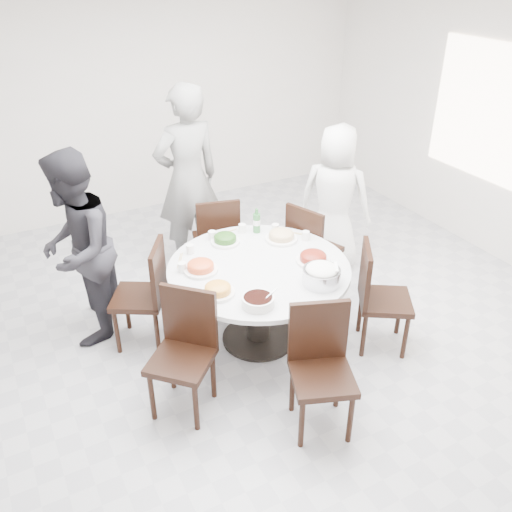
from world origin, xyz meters
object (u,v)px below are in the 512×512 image
diner_right (335,198)px  chair_s (323,375)px  chair_nw (138,295)px  diner_middle (188,179)px  chair_se (386,299)px  diner_left (77,250)px  chair_ne (315,248)px  chair_sw (181,358)px  chair_n (216,238)px  soup_bowl (258,301)px  beverage_bottle (257,221)px  dining_table (259,304)px  rice_bowl (321,277)px

diner_right → chair_s: bearing=102.5°
chair_nw → diner_middle: bearing=170.0°
chair_se → diner_left: bearing=90.7°
chair_ne → chair_se: bearing=162.0°
chair_s → chair_ne: bearing=79.1°
chair_ne → diner_left: size_ratio=0.56×
chair_nw → chair_se: same height
chair_sw → diner_middle: (0.87, 1.99, 0.49)m
chair_s → diner_middle: bearing=108.9°
chair_n → soup_bowl: 1.65m
chair_se → beverage_bottle: (-0.63, 1.10, 0.39)m
diner_right → beverage_bottle: (-1.05, -0.26, 0.10)m
dining_table → diner_left: diner_left is taller
chair_s → soup_bowl: (-0.19, 0.59, 0.31)m
rice_bowl → chair_n: bearing=97.7°
dining_table → diner_middle: (-0.01, 1.53, 0.59)m
soup_bowl → beverage_bottle: (0.53, 1.03, 0.08)m
chair_nw → diner_middle: 1.48m
chair_sw → chair_s: same height
chair_n → diner_left: 1.46m
chair_s → beverage_bottle: size_ratio=4.12×
diner_right → diner_left: 2.60m
chair_nw → chair_s: bearing=58.3°
chair_ne → diner_right: size_ratio=0.62×
dining_table → chair_n: size_ratio=1.58×
dining_table → rice_bowl: 0.70m
soup_bowl → diner_left: bearing=128.5°
diner_middle → rice_bowl: 2.01m
chair_nw → beverage_bottle: beverage_bottle is taller
chair_nw → chair_s: same height
dining_table → chair_nw: bearing=153.1°
beverage_bottle → chair_n: bearing=107.7°
chair_ne → chair_s: same height
chair_sw → rice_bowl: 1.22m
diner_left → beverage_bottle: (1.55, -0.24, 0.02)m
diner_middle → soup_bowl: 2.04m
chair_sw → diner_middle: size_ratio=0.49×
soup_bowl → beverage_bottle: size_ratio=1.03×
chair_nw → diner_middle: (0.90, 1.07, 0.49)m
diner_left → rice_bowl: size_ratio=5.74×
soup_bowl → rice_bowl: bearing=3.3°
chair_sw → beverage_bottle: (1.14, 1.01, 0.39)m
chair_s → chair_se: bearing=48.7°
chair_n → diner_right: (1.22, -0.29, 0.29)m
diner_middle → beverage_bottle: diner_middle is taller
chair_ne → beverage_bottle: (-0.59, 0.09, 0.39)m
chair_sw → diner_right: 2.54m
chair_ne → chair_s: 1.80m
chair_sw → chair_ne: bearing=72.7°
diner_right → dining_table: bearing=80.5°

